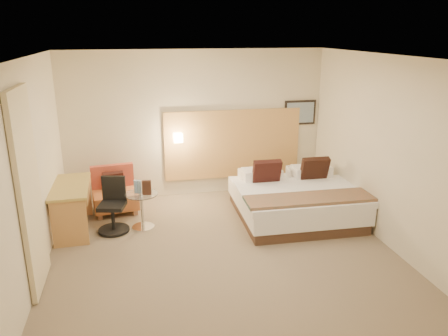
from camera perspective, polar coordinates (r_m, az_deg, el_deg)
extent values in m
cube|color=#786750|center=(6.25, -0.03, -11.38)|extent=(4.80, 5.00, 0.02)
cube|color=silver|center=(5.47, -0.04, 14.37)|extent=(4.80, 5.00, 0.02)
cube|color=beige|center=(8.11, -3.71, 5.71)|extent=(4.80, 0.02, 2.70)
cube|color=beige|center=(3.48, 8.68, -11.29)|extent=(4.80, 0.02, 2.70)
cube|color=beige|center=(5.75, -24.25, -0.88)|extent=(0.02, 5.00, 2.70)
cube|color=beige|center=(6.63, 20.83, 1.85)|extent=(0.02, 5.00, 2.70)
cube|color=tan|center=(8.29, 1.19, 3.17)|extent=(2.60, 0.04, 1.30)
cube|color=black|center=(8.57, 9.89, 7.16)|extent=(0.62, 0.03, 0.47)
cube|color=gray|center=(8.56, 9.94, 7.13)|extent=(0.54, 0.01, 0.39)
cylinder|color=white|center=(8.03, -6.06, 4.06)|extent=(0.02, 0.12, 0.02)
cube|color=#FFEDC6|center=(7.97, -6.01, 3.96)|extent=(0.15, 0.15, 0.15)
cube|color=beige|center=(5.55, -24.08, -2.92)|extent=(0.06, 0.90, 2.42)
cylinder|color=#8BAFD7|center=(6.96, -11.44, -2.38)|extent=(0.07, 0.07, 0.21)
cylinder|color=#7EA2C4|center=(6.94, -11.00, -2.42)|extent=(0.07, 0.07, 0.21)
cube|color=#381F17|center=(6.85, -10.06, -2.53)|extent=(0.14, 0.07, 0.23)
cube|color=#442E22|center=(7.51, 9.14, -5.63)|extent=(1.88, 1.88, 0.17)
cube|color=white|center=(7.42, 9.23, -4.02)|extent=(1.94, 1.94, 0.28)
cube|color=white|center=(7.12, 10.02, -3.37)|extent=(1.98, 1.41, 0.09)
cube|color=white|center=(7.84, 4.46, -0.87)|extent=(0.67, 0.37, 0.17)
cube|color=silver|center=(8.11, 10.68, -0.48)|extent=(0.67, 0.37, 0.17)
cube|color=white|center=(7.58, 4.96, -0.78)|extent=(0.67, 0.37, 0.17)
cube|color=white|center=(7.87, 11.36, -0.38)|extent=(0.67, 0.37, 0.17)
cube|color=black|center=(7.39, 5.58, -0.66)|extent=(0.48, 0.26, 0.49)
cube|color=black|center=(7.67, 11.72, -0.28)|extent=(0.48, 0.26, 0.49)
cube|color=#CF602A|center=(6.77, 11.16, -3.93)|extent=(2.00, 0.56, 0.05)
cube|color=#9A6649|center=(7.59, -15.85, -6.17)|extent=(0.08, 0.08, 0.09)
cube|color=#A56A4E|center=(7.64, -11.48, -5.67)|extent=(0.08, 0.08, 0.09)
cube|color=tan|center=(8.06, -16.16, -4.77)|extent=(0.08, 0.08, 0.09)
cube|color=tan|center=(8.11, -12.04, -4.31)|extent=(0.08, 0.08, 0.09)
cube|color=#B56130|center=(7.78, -13.98, -3.97)|extent=(0.81, 0.73, 0.27)
cube|color=#B54430|center=(7.91, -14.38, -1.02)|extent=(0.74, 0.21, 0.41)
cube|color=black|center=(7.84, -14.27, -1.69)|extent=(0.37, 0.22, 0.36)
cylinder|color=white|center=(7.16, -10.49, -7.56)|extent=(0.40, 0.40, 0.02)
cylinder|color=silver|center=(7.04, -10.62, -5.49)|extent=(0.05, 0.05, 0.54)
cylinder|color=silver|center=(6.94, -10.75, -3.36)|extent=(0.59, 0.59, 0.01)
cube|color=#AA9042|center=(7.08, -19.46, -2.29)|extent=(0.59, 1.22, 0.04)
cube|color=#B78347|center=(6.70, -19.52, -6.90)|extent=(0.50, 0.06, 0.71)
cube|color=#BE7B4A|center=(7.73, -18.85, -3.52)|extent=(0.50, 0.06, 0.71)
cube|color=#B78747|center=(7.11, -19.00, -2.87)|extent=(0.49, 1.14, 0.10)
cylinder|color=black|center=(7.11, -14.17, -7.83)|extent=(0.58, 0.58, 0.04)
cylinder|color=black|center=(7.03, -14.29, -6.33)|extent=(0.07, 0.07, 0.37)
cube|color=black|center=(6.95, -14.42, -4.80)|extent=(0.47, 0.47, 0.06)
cube|color=black|center=(7.03, -14.19, -2.52)|extent=(0.37, 0.13, 0.39)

